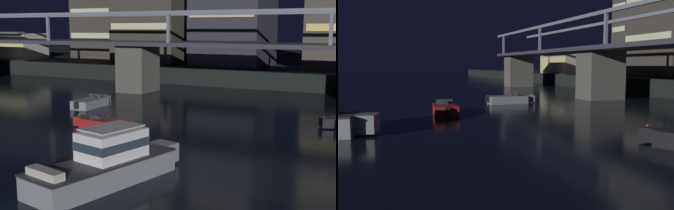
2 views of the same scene
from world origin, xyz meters
The scene contains 6 objects.
far_riverbank centered at (0.00, 84.19, 1.10)m, with size 240.00×80.00×2.20m, color black.
river_bridge centered at (0.00, 36.18, 4.24)m, with size 89.53×6.40×9.38m.
waterfront_pavilion centered at (-46.89, 48.09, 4.44)m, with size 12.40×7.40×4.70m.
cabin_cruiser_near_left centered at (1.74, 6.96, 1.05)m, with size 4.39×9.37×2.79m.
speedboat_near_right centered at (-5.44, 16.81, 0.41)m, with size 5.23×2.11×1.16m.
speedboat_mid_left centered at (-12.28, 24.57, 0.41)m, with size 1.83×5.20×1.16m.
Camera 1 is at (14.46, -11.37, 7.66)m, focal length 49.29 mm.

